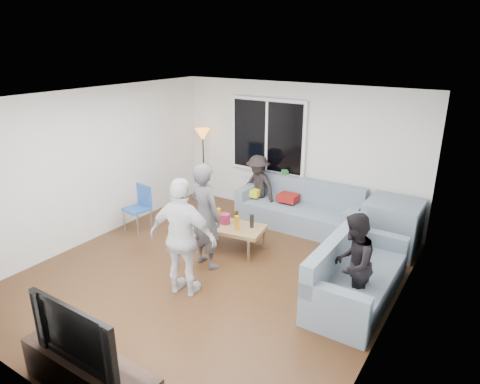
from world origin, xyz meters
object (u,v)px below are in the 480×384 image
Objects in this scene: sofa_back_section at (298,205)px; spectator_back at (258,186)px; spectator_right at (353,264)px; tv_console at (90,376)px; television at (83,330)px; player_left at (205,216)px; side_chair at (137,209)px; floor_lamp at (204,165)px; player_right at (183,238)px; coffee_table at (231,237)px; sofa_right_section at (359,270)px.

sofa_back_section is 1.84× the size of spectator_back.
spectator_right is (1.70, -2.04, 0.25)m from sofa_back_section.
spectator_back is 0.78× the size of tv_console.
television is at bearing -67.00° from spectator_back.
tv_console is (0.61, -2.68, -0.61)m from player_left.
side_chair is 0.55× the size of floor_lamp.
player_left reaches higher than floor_lamp.
player_right is (0.22, -0.78, 0.01)m from player_left.
television is at bearing -41.10° from side_chair.
spectator_right is (2.27, -0.64, 0.47)m from coffee_table.
player_right is 2.03m from tv_console.
tv_console is at bearing 114.89° from player_left.
player_left is (0.00, -0.69, 0.63)m from coffee_table.
sofa_right_section is 4.51m from floor_lamp.
spectator_back is at bearing 103.06° from coffee_table.
television is (0.61, -2.68, -0.06)m from player_left.
tv_console is (0.61, -3.36, 0.02)m from coffee_table.
tv_console is 1.42× the size of television.
floor_lamp is (-4.07, 1.91, 0.36)m from sofa_right_section.
sofa_back_section is 2.41m from sofa_right_section.
sofa_back_section is 4.77m from tv_console.
player_right is (2.02, -3.08, 0.05)m from floor_lamp.
sofa_right_section is at bearing 11.16° from side_chair.
player_left is 1.23× the size of spectator_right.
spectator_right is 0.84× the size of tv_console.
player_left is at bearing 102.75° from television.
floor_lamp is at bearing -122.63° from spectator_right.
spectator_right is at bearing -15.66° from coffee_table.
coffee_table is 0.67× the size of player_left.
coffee_table is (-0.57, -1.41, -0.22)m from sofa_back_section.
side_chair is at bearing -167.91° from coffee_table.
spectator_right is (0.00, -0.34, 0.25)m from sofa_right_section.
player_right is at bearing -81.56° from coffee_table.
player_left is 0.99× the size of player_right.
coffee_table is 0.71× the size of floor_lamp.
player_right is (0.22, -1.46, 0.63)m from coffee_table.
side_chair is 3.84m from television.
side_chair is 2.35m from spectator_back.
tv_console is at bearing -89.54° from sofa_back_section.
player_right is 2.22m from spectator_right.
spectator_right is at bearing -169.64° from player_right.
player_left reaches higher than sofa_back_section.
sofa_back_section is 1.53m from coffee_table.
sofa_right_section is at bearing 176.29° from spectator_right.
television is at bearing 114.89° from player_left.
side_chair is 0.54× the size of tv_console.
coffee_table is 1.86m from side_chair.
spectator_back is at bearing -68.94° from player_left.
sofa_right_section is 2.30m from coffee_table.
floor_lamp is at bearing 175.00° from sofa_back_section.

